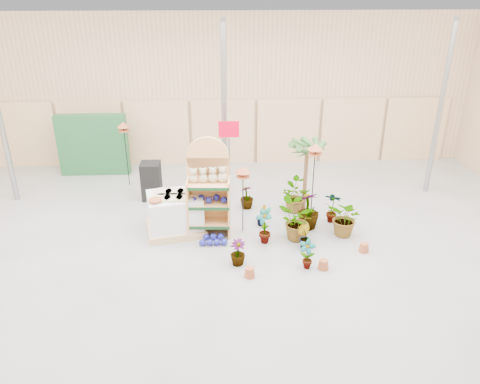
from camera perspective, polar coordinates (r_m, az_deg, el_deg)
The scene contains 24 objects.
room at distance 9.36m, azimuth -1.67°, elevation 5.21°, with size 15.20×12.10×4.70m.
display_shelf at distance 10.41m, azimuth -3.84°, elevation 0.17°, with size 0.97×0.64×2.24m.
teddy_bears at distance 10.15m, azimuth -3.75°, elevation 1.95°, with size 0.83×0.22×0.35m.
gazing_balls_shelf at distance 10.34m, azimuth -3.83°, elevation -0.87°, with size 0.82×0.28×0.16m.
gazing_balls_floor at distance 10.36m, azimuth -3.28°, elevation -5.86°, with size 0.63×0.39×0.15m.
pallet_stack at distance 10.73m, azimuth -7.91°, elevation -2.59°, with size 1.47×1.31×0.95m.
charcoal_planters at distance 12.42m, azimuth -10.75°, elevation 1.34°, with size 0.50×0.50×1.00m.
trellis_stock at distance 14.32m, azimuth -17.46°, elevation 5.50°, with size 2.00×0.30×1.80m, color #1F572D.
offer_sign at distance 11.53m, azimuth -1.36°, elevation 5.63°, with size 0.50×0.08×2.20m.
bird_table_front at distance 10.18m, azimuth 0.36°, elevation 2.51°, with size 0.34×0.34×1.61m.
bird_table_right at distance 10.39m, azimuth 9.16°, elevation 5.11°, with size 0.34×0.34×2.05m.
bird_table_back at distance 13.01m, azimuth -14.03°, elevation 7.72°, with size 0.34×0.34×1.83m.
palm at distance 11.30m, azimuth 8.20°, elevation 5.40°, with size 0.70×0.70×1.92m.
potted_plant_0 at distance 10.22m, azimuth 3.00°, elevation -4.10°, with size 0.44×0.30×0.84m, color #335D2A.
potted_plant_2 at distance 10.38m, azimuth 6.74°, elevation -3.57°, with size 0.81×0.70×0.90m, color #335D2A.
potted_plant_3 at distance 10.90m, azimuth 8.34°, elevation -2.16°, with size 0.52×0.52×0.92m, color #335D2A.
potted_plant_4 at distance 11.27m, azimuth 11.22°, elevation -1.80°, with size 0.42×0.28×0.79m, color #335D2A.
potted_plant_5 at distance 11.00m, azimuth 2.64°, elevation -2.83°, with size 0.28×0.23×0.51m, color #335D2A.
potted_plant_6 at distance 11.64m, azimuth 6.50°, elevation -0.48°, with size 0.75×0.65×0.83m, color #335D2A.
potted_plant_7 at distance 9.52m, azimuth -0.29°, elevation -7.38°, with size 0.31×0.31×0.56m, color #335D2A.
potted_plant_8 at distance 9.48m, azimuth 8.17°, elevation -7.53°, with size 0.34×0.23×0.64m, color #335D2A.
potted_plant_9 at distance 10.14m, azimuth 7.81°, elevation -5.50°, with size 0.30×0.24×0.55m, color #335D2A.
potted_plant_10 at distance 10.74m, azimuth 12.80°, elevation -3.14°, with size 0.78×0.68×0.87m, color #335D2A.
potted_plant_11 at distance 11.77m, azimuth 0.84°, elevation -0.57°, with size 0.35×0.35×0.62m, color #335D2A.
Camera 1 is at (-0.16, -7.91, 5.34)m, focal length 35.00 mm.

